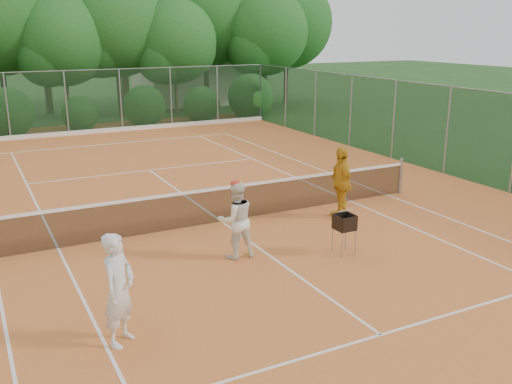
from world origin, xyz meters
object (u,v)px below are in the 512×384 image
player_center_grp (236,220)px  player_white (119,289)px  ball_hopper (345,223)px  player_yellow (341,183)px

player_center_grp → player_white: bearing=-142.9°
player_white → ball_hopper: 5.57m
player_white → player_yellow: player_yellow is taller
player_white → player_center_grp: (3.16, 2.39, -0.06)m
player_center_grp → ball_hopper: player_center_grp is taller
player_yellow → ball_hopper: size_ratio=2.08×
player_white → ball_hopper: size_ratio=2.03×
player_white → player_center_grp: 3.96m
player_center_grp → ball_hopper: 2.41m
player_yellow → ball_hopper: 2.62m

